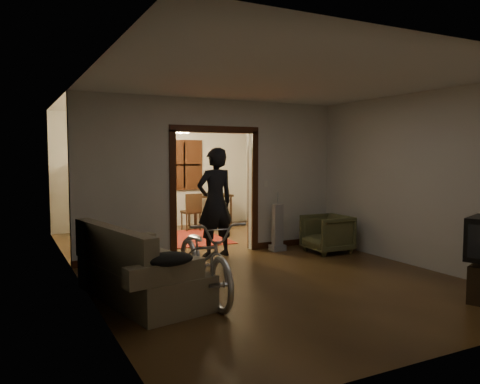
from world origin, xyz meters
TOP-DOWN VIEW (x-y plane):
  - floor at (0.00, 0.00)m, footprint 5.00×8.50m
  - ceiling at (0.00, 0.00)m, footprint 5.00×8.50m
  - wall_back at (0.00, 4.25)m, footprint 5.00×0.02m
  - wall_left at (-2.50, 0.00)m, footprint 0.02×8.50m
  - wall_right at (2.50, 0.00)m, footprint 0.02×8.50m
  - partition_wall at (0.00, 0.75)m, footprint 5.00×0.14m
  - door_casing at (0.00, 0.75)m, footprint 1.74×0.20m
  - far_window at (0.70, 4.21)m, footprint 0.98×0.06m
  - chandelier at (0.00, 2.50)m, footprint 0.24×0.24m
  - light_switch at (1.05, 0.68)m, footprint 0.08×0.01m
  - sofa at (-1.92, -1.36)m, footprint 1.30×2.17m
  - rolled_paper at (-1.82, -1.06)m, footprint 0.10×0.82m
  - jacket at (-1.87, -2.27)m, footprint 0.53×0.40m
  - bicycle at (-1.20, -1.68)m, footprint 0.80×1.97m
  - armchair at (1.88, -0.16)m, footprint 0.79×0.77m
  - vacuum at (1.15, 0.40)m, footprint 0.29×0.25m
  - person at (-0.09, 0.49)m, footprint 0.75×0.54m
  - oriental_rug at (0.04, 2.40)m, footprint 1.62×2.10m
  - locker at (-1.15, 3.78)m, footprint 0.93×0.61m
  - globe at (-1.15, 3.78)m, footprint 0.27×0.27m
  - desk at (1.23, 3.79)m, footprint 1.15×0.77m
  - desk_chair at (0.55, 3.36)m, footprint 0.41×0.41m

SIDE VIEW (x-z plane):
  - floor at x=0.00m, z-range -0.01..0.01m
  - oriental_rug at x=0.04m, z-range 0.00..0.02m
  - armchair at x=1.88m, z-range 0.00..0.70m
  - desk at x=1.23m, z-range 0.00..0.79m
  - vacuum at x=1.15m, z-range 0.00..0.89m
  - desk_chair at x=0.55m, z-range 0.00..0.89m
  - sofa at x=-1.92m, z-range 0.00..0.93m
  - bicycle at x=-1.20m, z-range 0.00..1.01m
  - rolled_paper at x=-1.82m, z-range 0.48..0.58m
  - jacket at x=-1.87m, z-range 0.60..0.76m
  - locker at x=-1.15m, z-range 0.00..1.74m
  - person at x=-0.09m, z-range 0.00..1.93m
  - door_casing at x=0.00m, z-range -0.06..2.26m
  - light_switch at x=1.05m, z-range 1.19..1.31m
  - wall_back at x=0.00m, z-range 0.00..2.80m
  - wall_left at x=-2.50m, z-range 0.00..2.80m
  - wall_right at x=2.50m, z-range 0.00..2.80m
  - partition_wall at x=0.00m, z-range 0.00..2.80m
  - far_window at x=0.70m, z-range 0.91..2.19m
  - globe at x=-1.15m, z-range 1.81..2.07m
  - chandelier at x=0.00m, z-range 2.23..2.47m
  - ceiling at x=0.00m, z-range 2.79..2.80m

